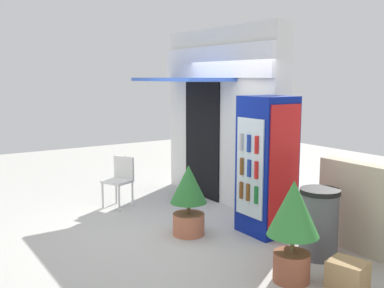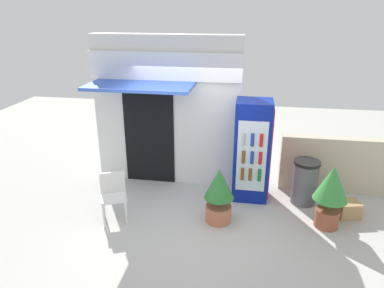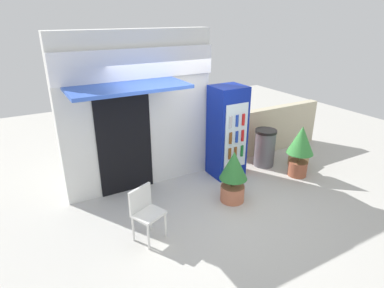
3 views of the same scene
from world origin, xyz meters
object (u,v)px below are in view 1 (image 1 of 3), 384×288
Objects in this scene: drink_cooler at (267,166)px; cardboard_box at (348,274)px; plastic_chair at (120,177)px; potted_plant_curbside at (293,221)px; potted_plant_near_shop at (189,196)px; trash_bin at (319,223)px.

drink_cooler is 5.17× the size of cardboard_box.
potted_plant_curbside is at bearing 5.50° from plastic_chair.
potted_plant_near_shop reaches higher than cardboard_box.
trash_bin is at bearing 30.17° from potted_plant_near_shop.
drink_cooler reaches higher than potted_plant_near_shop.
trash_bin is (-0.30, 0.77, -0.25)m from potted_plant_curbside.
drink_cooler reaches higher than plastic_chair.
potted_plant_curbside is (1.87, 0.14, 0.13)m from potted_plant_near_shop.
plastic_chair is at bearing -173.27° from potted_plant_near_shop.
plastic_chair is at bearing -169.83° from cardboard_box.
potted_plant_near_shop is 2.40m from cardboard_box.
potted_plant_curbside is 1.30× the size of trash_bin.
potted_plant_curbside reaches higher than trash_bin.
potted_plant_near_shop is at bearing -118.76° from drink_cooler.
cardboard_box is at bearing 41.17° from potted_plant_curbside.
drink_cooler is 2.28× the size of plastic_chair.
cardboard_box is at bearing -27.41° from trash_bin.
plastic_chair is 1.85m from potted_plant_near_shop.
potted_plant_near_shop is at bearing -175.71° from potted_plant_curbside.
potted_plant_curbside is 0.86m from trash_bin.
trash_bin reaches higher than cardboard_box.
potted_plant_curbside is at bearing -32.26° from drink_cooler.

